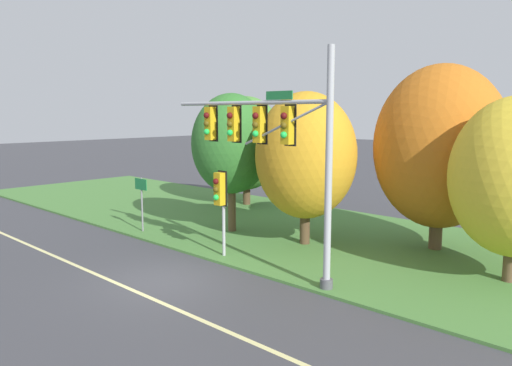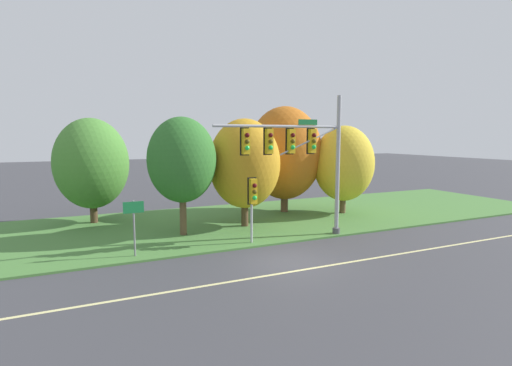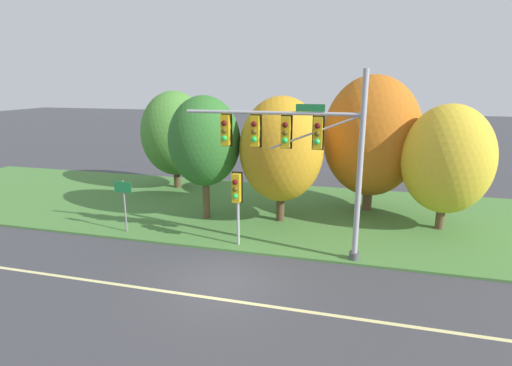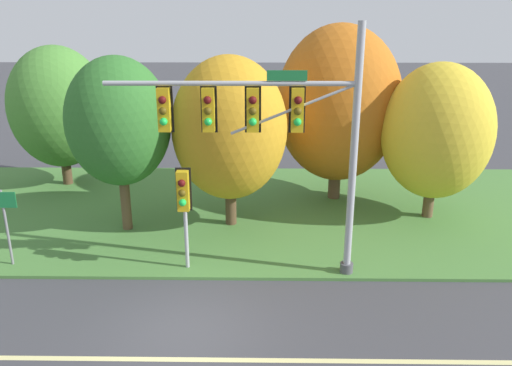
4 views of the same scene
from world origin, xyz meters
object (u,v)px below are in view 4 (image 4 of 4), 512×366
Objects in this scene: traffic_signal_mast at (272,127)px; tree_left_of_mast at (119,122)px; tree_nearest_road at (59,107)px; route_sign_post at (4,215)px; tree_mid_verge at (338,104)px; tree_tall_centre at (437,132)px; pedestrian_signal_near_kerb at (184,197)px; tree_behind_signpost at (230,129)px.

traffic_signal_mast is 1.18× the size of tree_left_of_mast.
tree_nearest_road is at bearing 138.12° from traffic_signal_mast.
route_sign_post is at bearing -81.16° from tree_nearest_road.
traffic_signal_mast is 1.16× the size of tree_nearest_road.
tree_mid_verge is (12.33, -1.75, 0.47)m from tree_nearest_road.
traffic_signal_mast is 7.86m from tree_tall_centre.
tree_mid_verge is at bearing 23.29° from tree_left_of_mast.
pedestrian_signal_near_kerb is at bearing -50.74° from tree_nearest_road.
tree_mid_verge is at bearing -8.09° from tree_nearest_road.
route_sign_post is at bearing -153.13° from tree_behind_signpost.
traffic_signal_mast reaches higher than tree_tall_centre.
traffic_signal_mast reaches higher than pedestrian_signal_near_kerb.
tree_nearest_road is at bearing 166.14° from tree_tall_centre.
route_sign_post is at bearing -149.97° from tree_mid_verge.
pedestrian_signal_near_kerb is at bearing -49.81° from tree_left_of_mast.
pedestrian_signal_near_kerb is at bearing -2.73° from route_sign_post.
tree_left_of_mast reaches higher than pedestrian_signal_near_kerb.
route_sign_post is at bearing -163.58° from tree_tall_centre.
tree_nearest_road is at bearing 98.84° from route_sign_post.
traffic_signal_mast reaches higher than tree_mid_verge.
tree_mid_verge reaches higher than tree_left_of_mast.
traffic_signal_mast is 4.16m from tree_behind_signpost.
tree_nearest_road is 1.01× the size of tree_behind_signpost.
traffic_signal_mast is at bearing -2.13° from pedestrian_signal_near_kerb.
traffic_signal_mast is at bearing -112.78° from tree_mid_verge.
route_sign_post is at bearing 177.46° from traffic_signal_mast.
tree_mid_verge reaches higher than pedestrian_signal_near_kerb.
tree_mid_verge reaches higher than tree_nearest_road.
traffic_signal_mast is at bearing -143.46° from tree_tall_centre.
tree_nearest_road is 12.46m from tree_mid_verge.
tree_left_of_mast reaches higher than tree_behind_signpost.
tree_tall_centre reaches higher than pedestrian_signal_near_kerb.
pedestrian_signal_near_kerb is 10.93m from tree_nearest_road.
traffic_signal_mast is 7.35m from tree_mid_verge.
tree_tall_centre is (3.41, -2.13, -0.68)m from tree_mid_verge.
tree_mid_verge is 4.08m from tree_tall_centre.
tree_tall_centre is (15.74, -3.88, -0.21)m from tree_nearest_road.
route_sign_post is 4.74m from tree_left_of_mast.
traffic_signal_mast reaches higher than tree_left_of_mast.
pedestrian_signal_near_kerb reaches higher than route_sign_post.
tree_behind_signpost is (6.76, 3.42, 2.00)m from route_sign_post.
traffic_signal_mast reaches higher than tree_nearest_road.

